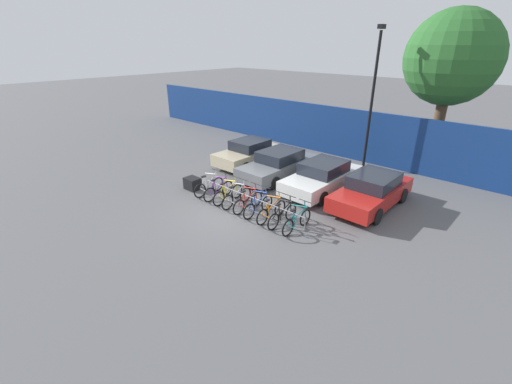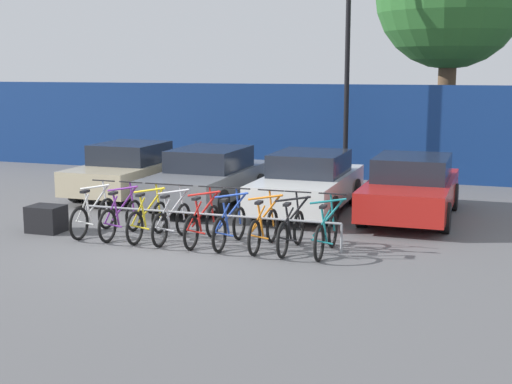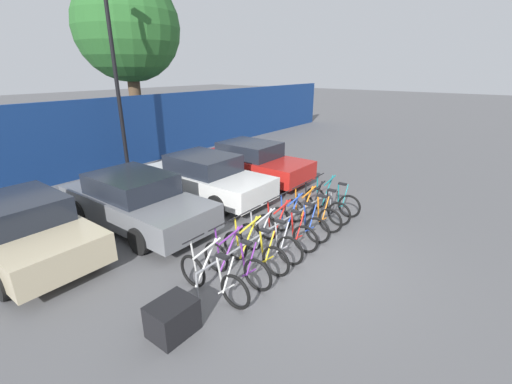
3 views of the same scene
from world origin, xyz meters
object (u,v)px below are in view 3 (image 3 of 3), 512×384
car_white (206,177)px  cargo_crate (173,318)px  bicycle_orange (311,214)px  bicycle_purple (236,264)px  car_beige (23,229)px  tree_behind_hoarding (127,29)px  bike_rack (281,224)px  bicycle_black (321,208)px  bicycle_red (285,231)px  bicycle_yellow (255,251)px  car_red (252,162)px  bicycle_teal (332,200)px  bicycle_white (213,279)px  bicycle_silver (269,242)px  car_grey (135,200)px  bicycle_blue (298,223)px  lamp_post (115,69)px

car_white → cargo_crate: (-4.56, -3.84, -0.42)m
bicycle_orange → bicycle_purple: bearing=177.6°
car_beige → tree_behind_hoarding: (7.52, 6.61, 4.85)m
bike_rack → bicycle_black: (1.75, -0.15, -0.13)m
bicycle_red → car_white: car_white is taller
bicycle_yellow → car_red: size_ratio=0.39×
car_beige → bicycle_orange: bearing=-39.2°
car_white → tree_behind_hoarding: size_ratio=0.55×
car_white → cargo_crate: size_ratio=6.21×
bicycle_red → car_red: car_red is taller
bicycle_red → car_white: 3.89m
bicycle_purple → bicycle_teal: same height
bicycle_black → bicycle_white: bearing=-177.1°
bicycle_silver → car_white: size_ratio=0.39×
bicycle_red → car_grey: (-1.42, 3.72, 0.31)m
car_beige → bike_rack: bearing=-45.9°
bicycle_black → cargo_crate: bicycle_black is taller
bike_rack → car_white: (1.11, 3.56, 0.19)m
bicycle_orange → bicycle_black: size_ratio=1.00×
tree_behind_hoarding → bicycle_red: bearing=-108.7°
bicycle_purple → bicycle_blue: size_ratio=1.00×
bicycle_teal → car_grey: (-3.85, 3.72, 0.31)m
bicycle_white → bicycle_purple: same height
car_beige → car_white: (4.99, -0.45, 0.00)m
bicycle_orange → bicycle_black: bearing=-2.4°
car_red → tree_behind_hoarding: size_ratio=0.55×
car_red → car_white: bearing=-179.6°
bicycle_white → car_red: car_red is taller
tree_behind_hoarding → car_beige: bearing=-138.7°
bicycle_red → car_beige: 5.69m
car_red → cargo_crate: bearing=-150.9°
bicycle_blue → car_grey: car_grey is taller
bicycle_blue → tree_behind_hoarding: (3.09, 10.77, 5.16)m
bicycle_white → bicycle_black: bearing=2.2°
bicycle_yellow → car_white: bearing=61.3°
bicycle_white → bicycle_orange: (3.64, 0.00, 0.00)m
bicycle_teal → tree_behind_hoarding: bearing=81.3°
bicycle_teal → tree_behind_hoarding: size_ratio=0.22×
bicycle_white → car_beige: (-1.47, 4.16, 0.31)m
bicycle_red → lamp_post: lamp_post is taller
bicycle_silver → car_red: car_red is taller
car_white → tree_behind_hoarding: tree_behind_hoarding is taller
bike_rack → bicycle_orange: (1.22, -0.15, -0.13)m
cargo_crate → bicycle_silver: bearing=2.7°
car_red → car_grey: bearing=-179.8°
bicycle_teal → bike_rack: bearing=174.3°
bicycle_purple → car_grey: (0.34, 3.72, 0.31)m
bicycle_black → car_red: car_red is taller
car_beige → car_red: bearing=-3.3°
bicycle_white → tree_behind_hoarding: size_ratio=0.22×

